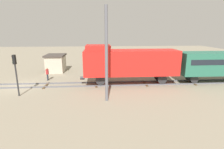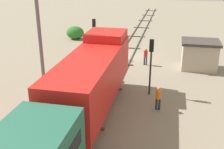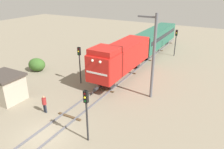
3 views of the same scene
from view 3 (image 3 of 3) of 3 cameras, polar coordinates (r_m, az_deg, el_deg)
The scene contains 12 objects.
ground_plane at distance 18.24m, azimuth -17.17°, elevation -15.12°, with size 107.53×107.53×0.00m, color gray.
railway_track at distance 18.19m, azimuth -17.20°, elevation -14.94°, with size 2.40×71.69×0.16m.
locomotive at distance 26.29m, azimuth 2.28°, elevation 4.72°, with size 2.90×11.60×4.60m.
passenger_car_leading at distance 38.34m, azimuth 11.43°, elevation 9.67°, with size 2.84×14.00×3.66m.
traffic_signal_near at distance 15.55m, azimuth -6.72°, elevation -8.41°, with size 0.32×0.34×4.15m.
traffic_signal_mid at distance 25.01m, azimuth -8.51°, elevation 4.11°, with size 0.32×0.34×4.35m.
traffic_signal_far at distance 36.27m, azimuth 16.36°, elevation 9.12°, with size 0.32×0.34×4.20m.
worker_near_track at distance 20.63m, azimuth -17.28°, elevation -7.07°, with size 0.38×0.38×1.70m.
worker_by_signal at distance 27.92m, azimuth -6.68°, elevation 1.80°, with size 0.38×0.38×1.70m.
catenary_mast at distance 21.41m, azimuth 10.69°, elevation 4.91°, with size 1.94×0.28×8.47m.
relay_hut at distance 24.09m, azimuth -26.08°, elevation -2.96°, with size 3.50×2.90×2.74m.
bush_near at distance 30.84m, azimuth -19.03°, elevation 2.46°, with size 2.36×1.93×1.72m, color #376126.
Camera 3 is at (11.17, -9.46, 10.88)m, focal length 35.00 mm.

